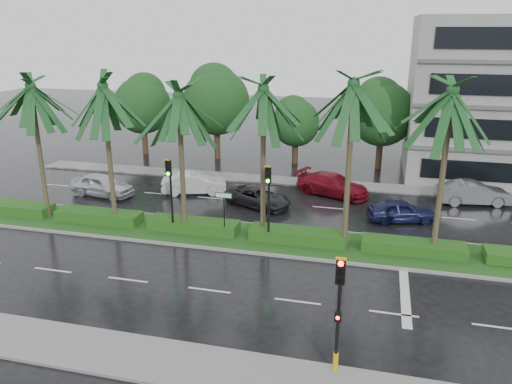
% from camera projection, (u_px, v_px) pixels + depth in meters
% --- Properties ---
extents(ground, '(120.00, 120.00, 0.00)m').
position_uv_depth(ground, '(240.00, 245.00, 26.92)').
color(ground, black).
rests_on(ground, ground).
extents(near_sidewalk, '(40.00, 2.40, 0.12)m').
position_uv_depth(near_sidewalk, '(161.00, 361.00, 17.51)').
color(near_sidewalk, gray).
rests_on(near_sidewalk, ground).
extents(far_sidewalk, '(40.00, 2.00, 0.12)m').
position_uv_depth(far_sidewalk, '(282.00, 181.00, 37.95)').
color(far_sidewalk, gray).
rests_on(far_sidewalk, ground).
extents(median, '(36.00, 4.00, 0.15)m').
position_uv_depth(median, '(245.00, 237.00, 27.82)').
color(median, gray).
rests_on(median, ground).
extents(hedge, '(35.20, 1.40, 0.60)m').
position_uv_depth(hedge, '(244.00, 230.00, 27.70)').
color(hedge, '#194313').
rests_on(hedge, median).
extents(lane_markings, '(34.00, 13.06, 0.01)m').
position_uv_depth(lane_markings, '(294.00, 254.00, 25.83)').
color(lane_markings, silver).
rests_on(lane_markings, ground).
extents(palm_row, '(26.30, 4.20, 9.31)m').
position_uv_depth(palm_row, '(220.00, 101.00, 25.75)').
color(palm_row, '#3A3221').
rests_on(palm_row, median).
extents(signal_near, '(0.34, 0.45, 4.36)m').
position_uv_depth(signal_near, '(338.00, 310.00, 16.11)').
color(signal_near, black).
rests_on(signal_near, near_sidewalk).
extents(signal_median_left, '(0.34, 0.42, 4.36)m').
position_uv_depth(signal_median_left, '(170.00, 185.00, 27.17)').
color(signal_median_left, black).
rests_on(signal_median_left, median).
extents(signal_median_right, '(0.34, 0.42, 4.36)m').
position_uv_depth(signal_median_right, '(268.00, 193.00, 25.90)').
color(signal_median_right, black).
rests_on(signal_median_right, median).
extents(street_sign, '(0.95, 0.09, 2.60)m').
position_uv_depth(street_sign, '(224.00, 204.00, 26.92)').
color(street_sign, black).
rests_on(street_sign, median).
extents(bg_trees, '(32.92, 5.76, 8.32)m').
position_uv_depth(bg_trees, '(283.00, 107.00, 41.87)').
color(bg_trees, '#3B251B').
rests_on(bg_trees, ground).
extents(car_silver, '(2.54, 4.77, 1.54)m').
position_uv_depth(car_silver, '(102.00, 185.00, 34.56)').
color(car_silver, silver).
rests_on(car_silver, ground).
extents(car_white, '(2.87, 4.74, 1.47)m').
position_uv_depth(car_white, '(194.00, 183.00, 35.05)').
color(car_white, silver).
rests_on(car_white, ground).
extents(car_darkgrey, '(3.75, 4.98, 1.26)m').
position_uv_depth(car_darkgrey, '(258.00, 197.00, 32.56)').
color(car_darkgrey, black).
rests_on(car_darkgrey, ground).
extents(car_red, '(3.93, 5.62, 1.51)m').
position_uv_depth(car_red, '(333.00, 185.00, 34.70)').
color(car_red, maroon).
rests_on(car_red, ground).
extents(car_blue, '(2.56, 4.25, 1.35)m').
position_uv_depth(car_blue, '(401.00, 211.00, 30.00)').
color(car_blue, '#181C4A').
rests_on(car_blue, ground).
extents(car_grey, '(2.41, 4.86, 1.53)m').
position_uv_depth(car_grey, '(474.00, 193.00, 32.94)').
color(car_grey, '#585B5D').
rests_on(car_grey, ground).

